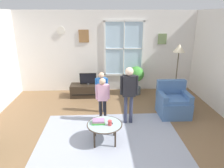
# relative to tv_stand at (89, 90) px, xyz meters

# --- Properties ---
(ground_plane) EXTENTS (6.45, 6.89, 0.02)m
(ground_plane) POSITION_rel_tv_stand_xyz_m (0.61, -2.57, -0.21)
(ground_plane) COLOR brown
(back_wall) EXTENTS (5.85, 0.17, 2.66)m
(back_wall) POSITION_rel_tv_stand_xyz_m (0.64, 0.63, 1.14)
(back_wall) COLOR silver
(back_wall) RESTS_ON ground_plane
(area_rug) EXTENTS (3.02, 2.16, 0.01)m
(area_rug) POSITION_rel_tv_stand_xyz_m (0.59, -2.40, -0.19)
(area_rug) COLOR #999EAD
(area_rug) RESTS_ON ground_plane
(tv_stand) EXTENTS (1.13, 0.48, 0.40)m
(tv_stand) POSITION_rel_tv_stand_xyz_m (0.00, 0.00, 0.00)
(tv_stand) COLOR #2D2319
(tv_stand) RESTS_ON ground_plane
(television) EXTENTS (0.52, 0.08, 0.37)m
(television) POSITION_rel_tv_stand_xyz_m (0.00, -0.00, 0.39)
(television) COLOR #4C4C4C
(television) RESTS_ON tv_stand
(armchair) EXTENTS (0.76, 0.74, 0.87)m
(armchair) POSITION_rel_tv_stand_xyz_m (2.28, -1.39, 0.13)
(armchair) COLOR #476B9E
(armchair) RESTS_ON ground_plane
(coffee_table) EXTENTS (0.73, 0.73, 0.41)m
(coffee_table) POSITION_rel_tv_stand_xyz_m (0.47, -2.52, 0.18)
(coffee_table) COLOR #99B2B7
(coffee_table) RESTS_ON ground_plane
(book_stack) EXTENTS (0.27, 0.20, 0.07)m
(book_stack) POSITION_rel_tv_stand_xyz_m (0.35, -2.47, 0.24)
(book_stack) COLOR green
(book_stack) RESTS_ON coffee_table
(cup) EXTENTS (0.08, 0.08, 0.11)m
(cup) POSITION_rel_tv_stand_xyz_m (0.58, -2.58, 0.26)
(cup) COLOR #BF3F3F
(cup) RESTS_ON coffee_table
(remote_near_books) EXTENTS (0.09, 0.14, 0.02)m
(remote_near_books) POSITION_rel_tv_stand_xyz_m (0.59, -2.48, 0.22)
(remote_near_books) COLOR black
(remote_near_books) RESTS_ON coffee_table
(person_black_shirt) EXTENTS (0.42, 0.19, 1.39)m
(person_black_shirt) POSITION_rel_tv_stand_xyz_m (1.06, -1.77, 0.67)
(person_black_shirt) COLOR #333851
(person_black_shirt) RESTS_ON ground_plane
(person_blue_shirt) EXTENTS (0.34, 0.15, 1.11)m
(person_blue_shirt) POSITION_rel_tv_stand_xyz_m (0.42, -1.16, 0.50)
(person_blue_shirt) COLOR #333851
(person_blue_shirt) RESTS_ON ground_plane
(person_pink_shirt) EXTENTS (0.34, 0.15, 1.12)m
(person_pink_shirt) POSITION_rel_tv_stand_xyz_m (0.45, -1.67, 0.50)
(person_pink_shirt) COLOR black
(person_pink_shirt) RESTS_ON ground_plane
(potted_plant_by_window) EXTENTS (0.50, 0.50, 0.94)m
(potted_plant_by_window) POSITION_rel_tv_stand_xyz_m (1.55, 0.12, 0.39)
(potted_plant_by_window) COLOR #4C565B
(potted_plant_by_window) RESTS_ON ground_plane
(floor_lamp) EXTENTS (0.32, 0.32, 1.76)m
(floor_lamp) POSITION_rel_tv_stand_xyz_m (2.56, -0.70, 1.27)
(floor_lamp) COLOR black
(floor_lamp) RESTS_ON ground_plane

